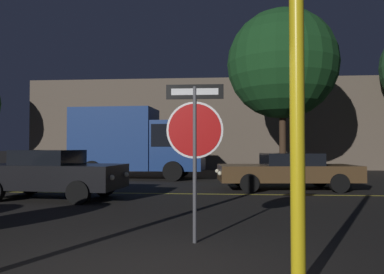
{
  "coord_description": "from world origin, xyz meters",
  "views": [
    {
      "loc": [
        0.96,
        -3.95,
        1.43
      ],
      "look_at": [
        0.24,
        4.83,
        1.67
      ],
      "focal_mm": 35.0,
      "sensor_mm": 36.0,
      "label": 1
    }
  ],
  "objects": [
    {
      "name": "road_center_stripe",
      "position": [
        0.0,
        7.47,
        0.0
      ],
      "size": [
        39.22,
        0.12,
        0.01
      ],
      "primitive_type": "cube",
      "color": "gold",
      "rests_on": "ground_plane"
    },
    {
      "name": "stop_sign",
      "position": [
        0.55,
        1.65,
        1.67
      ],
      "size": [
        0.87,
        0.06,
        2.37
      ],
      "rotation": [
        0.0,
        0.0,
        0.01
      ],
      "color": "#4C4C51",
      "rests_on": "ground_plane"
    },
    {
      "name": "yellow_pole_right",
      "position": [
        1.7,
        -0.19,
        1.49
      ],
      "size": [
        0.14,
        0.14,
        2.98
      ],
      "primitive_type": "cylinder",
      "color": "yellow",
      "rests_on": "ground_plane"
    },
    {
      "name": "passing_car_2",
      "position": [
        -3.75,
        6.07,
        0.69
      ],
      "size": [
        4.04,
        2.11,
        1.35
      ],
      "rotation": [
        0.0,
        0.0,
        -1.66
      ],
      "color": "black",
      "rests_on": "ground_plane"
    },
    {
      "name": "passing_car_3",
      "position": [
        3.14,
        8.86,
        0.64
      ],
      "size": [
        4.76,
        2.29,
        1.22
      ],
      "rotation": [
        0.0,
        0.0,
        1.66
      ],
      "color": "brown",
      "rests_on": "ground_plane"
    },
    {
      "name": "delivery_truck",
      "position": [
        -2.81,
        12.82,
        1.7
      ],
      "size": [
        5.99,
        2.59,
        3.19
      ],
      "rotation": [
        0.0,
        0.0,
        -1.62
      ],
      "color": "navy",
      "rests_on": "ground_plane"
    },
    {
      "name": "tree_2",
      "position": [
        3.83,
        14.21,
        5.42
      ],
      "size": [
        5.26,
        5.26,
        8.06
      ],
      "color": "#422D1E",
      "rests_on": "ground_plane"
    },
    {
      "name": "building_backdrop",
      "position": [
        1.36,
        21.91,
        2.93
      ],
      "size": [
        26.34,
        4.16,
        5.87
      ],
      "primitive_type": "cube",
      "color": "#6B5B4C",
      "rests_on": "ground_plane"
    }
  ]
}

